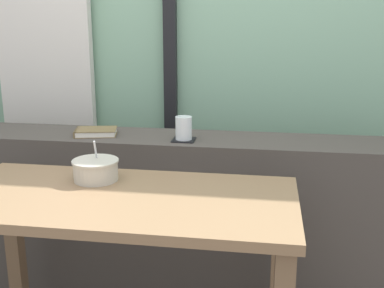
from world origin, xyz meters
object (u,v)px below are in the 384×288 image
breakfast_table (122,227)px  closed_book (96,132)px  juice_glass (184,129)px  coaster_square (184,140)px  soup_bowl (96,170)px

breakfast_table → closed_book: bearing=117.3°
juice_glass → closed_book: (-0.42, 0.04, -0.04)m
coaster_square → closed_book: 0.43m
coaster_square → closed_book: closed_book is taller
coaster_square → juice_glass: size_ratio=0.97×
coaster_square → closed_book: (-0.42, 0.04, 0.01)m
juice_glass → coaster_square: bearing=-82.9°
breakfast_table → closed_book: size_ratio=5.76×
breakfast_table → juice_glass: juice_glass is taller
coaster_square → breakfast_table: bearing=-103.9°
closed_book → soup_bowl: 0.45m
soup_bowl → coaster_square: bearing=55.1°
juice_glass → soup_bowl: juice_glass is taller
breakfast_table → coaster_square: (0.13, 0.53, 0.19)m
juice_glass → soup_bowl: (-0.27, -0.39, -0.08)m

